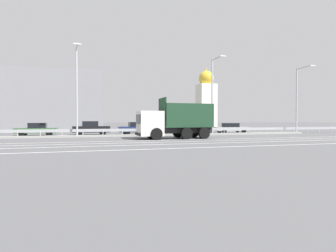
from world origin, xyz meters
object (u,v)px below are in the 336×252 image
Objects in this scene: church_tower at (206,100)px; median_road_sign at (191,124)px; parked_car_4 at (138,128)px; parked_car_6 at (231,128)px; parked_car_3 at (91,128)px; parked_car_5 at (184,127)px; street_lamp_2 at (213,92)px; street_lamp_3 at (298,96)px; dump_truck at (166,124)px; street_lamp_1 at (77,87)px; parked_car_2 at (37,129)px.

median_road_sign is at bearing -117.48° from church_tower.
parked_car_6 is at bearing 88.10° from parked_car_4.
parked_car_4 is at bearing -85.33° from parked_car_6.
parked_car_6 is at bearing 83.98° from parked_car_3.
church_tower is at bearing 152.44° from parked_car_5.
church_tower reaches higher than parked_car_6.
street_lamp_2 is 11.66m from street_lamp_3.
median_road_sign is 0.50× the size of parked_car_4.
street_lamp_2 reaches higher than parked_car_3.
parked_car_5 is (4.68, 8.25, -0.53)m from dump_truck.
street_lamp_1 is 13.92m from parked_car_5.
street_lamp_1 is 26.53m from street_lamp_3.
church_tower is (5.74, 21.10, 5.35)m from parked_car_6.
street_lamp_3 is 1.96× the size of parked_car_3.
church_tower is (23.65, 20.71, 5.24)m from parked_car_3.
street_lamp_3 is 20.49m from parked_car_4.
parked_car_3 reaches higher than parked_car_5.
parked_car_2 is 0.95× the size of parked_car_6.
parked_car_2 is at bearing -144.65° from church_tower.
parked_car_6 is at bearing 89.84° from parked_car_5.
parked_car_4 is at bearing 157.05° from street_lamp_2.
parked_car_4 is at bearing 8.00° from dump_truck.
median_road_sign is at bearing 178.70° from street_lamp_3.
median_road_sign reaches higher than parked_car_3.
church_tower reaches higher than parked_car_5.
street_lamp_1 is at bearing -133.48° from parked_car_2.
parked_car_2 is 17.16m from parked_car_5.
parked_car_3 is 0.88× the size of parked_car_4.
median_road_sign is 3.76m from parked_car_5.
parked_car_5 is at bearing 91.59° from parked_car_4.
parked_car_4 is 1.08× the size of parked_car_6.
parked_car_5 is 0.35× the size of church_tower.
street_lamp_2 is 14.75m from parked_car_3.
median_road_sign is at bearing 0.18° from street_lamp_1.
parked_car_6 is (23.60, -0.28, -0.04)m from parked_car_2.
parked_car_6 is at bearing -55.87° from dump_truck.
street_lamp_1 is at bearing 179.38° from street_lamp_3.
street_lamp_3 is 1.94× the size of parked_car_2.
street_lamp_3 is at bearing -86.26° from church_tower.
parked_car_3 is (-10.93, 3.75, -0.47)m from median_road_sign.
street_lamp_3 reaches higher than parked_car_4.
median_road_sign is 11.56m from parked_car_3.
dump_truck is at bearing -132.26° from median_road_sign.
parked_car_5 is (5.97, 0.39, 0.05)m from parked_car_4.
parked_car_5 is 1.02× the size of parked_car_6.
parked_car_6 is (11.12, 7.91, -0.65)m from dump_truck.
street_lamp_3 is 25.89m from parked_car_3.
parked_car_4 is (-1.29, 7.86, -0.58)m from dump_truck.
median_road_sign is 4.55m from street_lamp_2.
dump_truck is at bearing 7.16° from parked_car_4.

